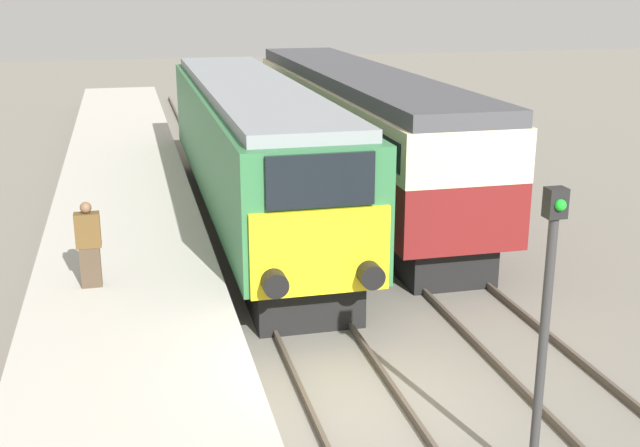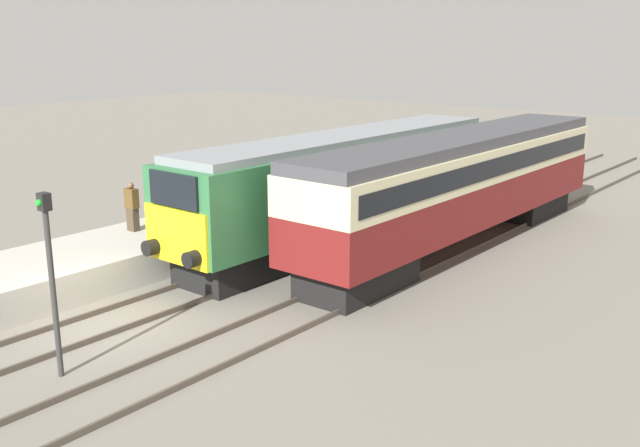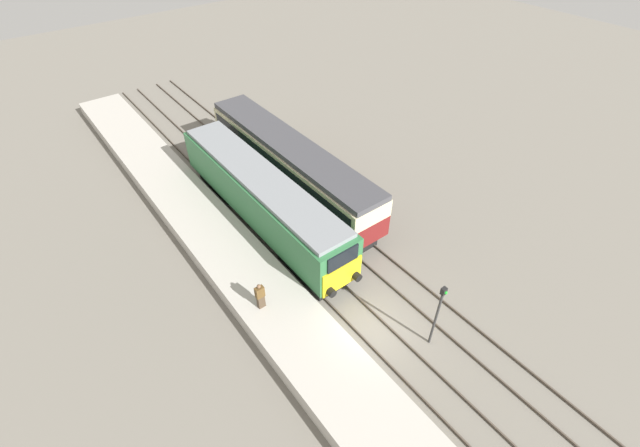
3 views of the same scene
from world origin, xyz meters
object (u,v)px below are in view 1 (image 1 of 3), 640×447
Objects in this scene: passenger_carriage at (357,123)px; person_on_platform at (89,245)px; locomotive at (251,147)px; signal_post at (546,316)px.

passenger_carriage is 10.18× the size of person_on_platform.
locomotive is 3.89m from passenger_carriage.
signal_post is (-1.70, -14.12, 0.03)m from passenger_carriage.
signal_post reaches higher than person_on_platform.
passenger_carriage reaches higher than person_on_platform.
passenger_carriage is 4.06× the size of signal_post.
locomotive is 9.90× the size of person_on_platform.
passenger_carriage is at bearing 47.71° from person_on_platform.
locomotive is 12.35m from signal_post.
passenger_carriage reaches higher than locomotive.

